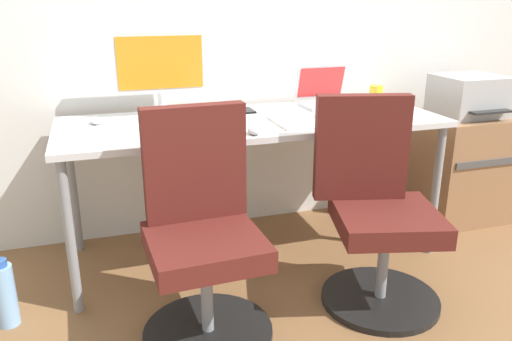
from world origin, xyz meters
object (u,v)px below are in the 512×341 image
(desktop_monitor, at_px, (160,68))
(open_laptop, at_px, (326,96))
(office_chair_right, at_px, (376,213))
(water_bottle_on_floor, at_px, (5,294))
(office_chair_left, at_px, (202,237))
(side_cabinet, at_px, (459,166))
(printer, at_px, (469,96))
(coffee_mug, at_px, (376,93))

(desktop_monitor, xyz_separation_m, open_laptop, (0.94, -0.00, -0.20))
(office_chair_right, height_order, water_bottle_on_floor, office_chair_right)
(office_chair_left, bearing_deg, office_chair_right, -0.15)
(office_chair_left, relative_size, side_cabinet, 1.43)
(printer, bearing_deg, office_chair_left, -159.17)
(open_laptop, bearing_deg, side_cabinet, -8.45)
(water_bottle_on_floor, bearing_deg, coffee_mug, 15.29)
(desktop_monitor, bearing_deg, office_chair_right, -45.21)
(printer, bearing_deg, coffee_mug, 164.60)
(desktop_monitor, bearing_deg, printer, -4.25)
(printer, height_order, coffee_mug, printer)
(side_cabinet, height_order, coffee_mug, coffee_mug)
(desktop_monitor, distance_m, coffee_mug, 1.29)
(office_chair_left, relative_size, printer, 2.35)
(office_chair_right, distance_m, water_bottle_on_floor, 1.65)
(office_chair_right, bearing_deg, open_laptop, 81.59)
(open_laptop, bearing_deg, office_chair_right, -98.41)
(side_cabinet, bearing_deg, open_laptop, 171.55)
(water_bottle_on_floor, bearing_deg, side_cabinet, 8.97)
(water_bottle_on_floor, bearing_deg, desktop_monitor, 35.00)
(office_chair_right, xyz_separation_m, side_cabinet, (1.01, 0.69, -0.09))
(office_chair_right, bearing_deg, side_cabinet, 34.34)
(side_cabinet, height_order, desktop_monitor, desktop_monitor)
(printer, height_order, open_laptop, open_laptop)
(office_chair_right, relative_size, printer, 2.35)
(side_cabinet, bearing_deg, office_chair_right, -145.66)
(side_cabinet, relative_size, open_laptop, 2.12)
(desktop_monitor, bearing_deg, coffee_mug, 0.71)
(coffee_mug, bearing_deg, side_cabinet, -15.31)
(office_chair_left, xyz_separation_m, office_chair_right, (0.80, -0.00, 0.00))
(office_chair_right, bearing_deg, coffee_mug, 61.37)
(office_chair_left, xyz_separation_m, water_bottle_on_floor, (-0.80, 0.28, -0.28))
(office_chair_left, height_order, office_chair_right, same)
(side_cabinet, relative_size, coffee_mug, 7.16)
(office_chair_left, distance_m, coffee_mug, 1.55)
(water_bottle_on_floor, bearing_deg, office_chair_right, -9.85)
(office_chair_left, bearing_deg, side_cabinet, 20.85)
(printer, height_order, desktop_monitor, desktop_monitor)
(desktop_monitor, distance_m, open_laptop, 0.96)
(office_chair_right, height_order, open_laptop, open_laptop)
(office_chair_left, distance_m, side_cabinet, 1.93)
(open_laptop, height_order, coffee_mug, open_laptop)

